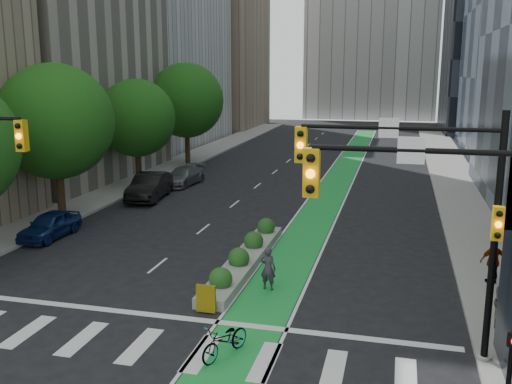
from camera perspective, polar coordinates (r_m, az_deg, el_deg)
The scene contains 20 objects.
ground at distance 19.48m, azimuth -10.22°, elevation -13.60°, with size 160.00×160.00×0.00m, color black.
sidewalk_left at distance 45.97m, azimuth -10.87°, elevation 1.52°, with size 3.60×90.00×0.15m, color gray.
sidewalk_right at distance 41.96m, azimuth 19.80°, elevation -0.00°, with size 3.60×90.00×0.15m, color gray.
bike_lane_paint at distance 46.87m, azimuth 8.48°, elevation 1.72°, with size 2.20×70.00×0.01m, color green.
building_tan_far at distance 86.50m, azimuth -4.51°, elevation 15.19°, with size 14.00×16.00×26.00m, color tan.
building_dark_end at distance 85.01m, azimuth 23.47°, elevation 14.99°, with size 14.00×18.00×28.00m, color black.
tree_mid at distance 33.58m, azimuth -19.40°, elevation 6.65°, with size 6.40×6.40×8.78m.
tree_midfar at distance 42.30m, azimuth -11.86°, elevation 7.23°, with size 5.60×5.60×7.76m.
tree_far at distance 51.41m, azimuth -6.99°, elevation 9.07°, with size 6.60×6.60×9.00m.
signal_right at distance 16.79m, azimuth 17.91°, elevation -0.81°, with size 5.82×0.51×7.20m.
signal_far_right at distance 12.50m, azimuth 20.50°, elevation -5.63°, with size 4.82×0.51×7.20m.
median_planter at distance 25.10m, azimuth -1.08°, elevation -6.50°, with size 1.20×10.26×1.10m.
ped_signal_post at distance 15.23m, azimuth 24.13°, elevation -15.61°, with size 0.32×0.43×2.46m.
bicycle at distance 17.54m, azimuth -3.10°, elevation -14.59°, with size 0.68×1.95×1.03m, color gray.
cyclist at distance 22.25m, azimuth 1.22°, elevation -7.65°, with size 0.63×0.41×1.73m, color #332F39.
parked_car_left_near at distance 30.77m, azimuth -19.91°, elevation -3.12°, with size 1.59×3.95×1.35m, color #0D2051.
parked_car_left_mid at distance 38.13m, azimuth -10.60°, elevation 0.55°, with size 1.82×5.21×1.72m, color black.
parked_car_left_far at distance 42.49m, azimuth -7.30°, elevation 1.59°, with size 1.88×4.62×1.34m, color #56585B.
pedestrian_near at distance 20.50m, azimuth 23.64°, elevation -9.97°, with size 0.86×0.67×1.78m, color gray.
pedestrian_far at distance 24.33m, azimuth 22.66°, elevation -6.40°, with size 1.05×0.44×1.80m, color gray.
Camera 1 is at (7.48, -15.89, 8.41)m, focal length 40.00 mm.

